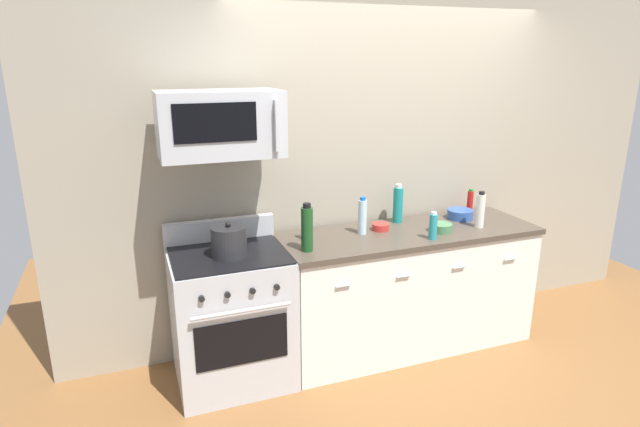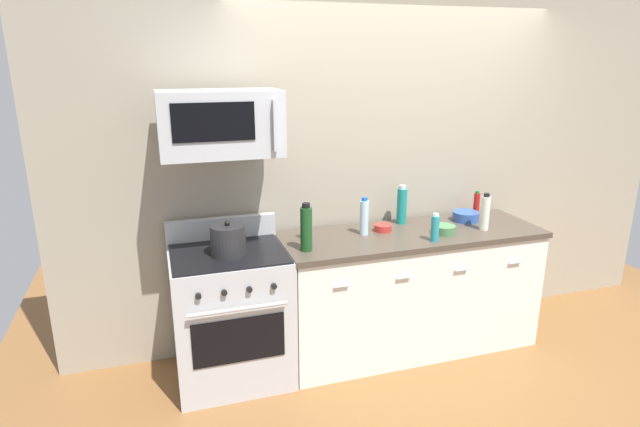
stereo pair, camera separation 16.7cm
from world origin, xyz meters
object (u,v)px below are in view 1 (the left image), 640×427
at_px(range_oven, 232,316).
at_px(bowl_blue_mixing, 460,214).
at_px(bottle_soy_sauce_dark, 307,226).
at_px(bottle_vinegar_white, 480,210).
at_px(bottle_wine_green, 307,228).
at_px(microwave, 220,124).
at_px(bowl_red_small, 380,227).
at_px(bowl_green_glaze, 441,227).
at_px(bottle_sparkling_teal, 398,204).
at_px(bottle_dish_soap, 433,226).
at_px(bottle_water_clear, 362,216).
at_px(stockpot, 229,242).
at_px(bottle_hot_sauce_red, 470,202).

xyz_separation_m(range_oven, bowl_blue_mixing, (1.86, 0.12, 0.49)).
bearing_deg(bottle_soy_sauce_dark, bottle_vinegar_white, -8.10).
xyz_separation_m(bottle_wine_green, bowl_blue_mixing, (1.36, 0.25, -0.11)).
xyz_separation_m(microwave, bowl_red_small, (1.14, 0.04, -0.80)).
height_order(microwave, bottle_wine_green, microwave).
relative_size(range_oven, bowl_green_glaze, 6.68).
xyz_separation_m(bottle_sparkling_teal, bowl_blue_mixing, (0.51, -0.09, -0.10)).
height_order(bottle_sparkling_teal, bowl_red_small, bottle_sparkling_teal).
distance_m(bottle_dish_soap, bottle_sparkling_teal, 0.44).
height_order(range_oven, bottle_sparkling_teal, bottle_sparkling_teal).
height_order(bottle_vinegar_white, bottle_water_clear, bottle_vinegar_white).
height_order(bottle_dish_soap, bowl_red_small, bottle_dish_soap).
xyz_separation_m(bottle_vinegar_white, bottle_sparkling_teal, (-0.51, 0.33, 0.01)).
bearing_deg(bottle_wine_green, range_oven, 165.67).
xyz_separation_m(bottle_water_clear, stockpot, (-0.98, -0.11, -0.03)).
height_order(range_oven, bottle_hot_sauce_red, bottle_hot_sauce_red).
relative_size(range_oven, bottle_soy_sauce_dark, 5.19).
bearing_deg(bottle_sparkling_teal, bottle_wine_green, -158.17).
height_order(range_oven, bottle_wine_green, bottle_wine_green).
relative_size(bottle_sparkling_teal, bowl_green_glaze, 1.87).
bearing_deg(bowl_red_small, stockpot, -173.05).
bearing_deg(stockpot, bottle_vinegar_white, -1.77).
distance_m(bottle_dish_soap, bottle_hot_sauce_red, 0.74).
distance_m(microwave, bottle_soy_sauce_dark, 0.93).
bearing_deg(bottle_water_clear, bottle_soy_sauce_dark, 177.86).
height_order(microwave, bowl_green_glaze, microwave).
distance_m(microwave, bottle_dish_soap, 1.60).
distance_m(bowl_red_small, stockpot, 1.15).
height_order(bottle_sparkling_teal, bowl_blue_mixing, bottle_sparkling_teal).
xyz_separation_m(bottle_dish_soap, bowl_green_glaze, (0.15, 0.12, -0.06)).
distance_m(bottle_water_clear, bowl_red_small, 0.19).
xyz_separation_m(bottle_water_clear, bowl_red_small, (0.16, 0.03, -0.10)).
distance_m(bowl_green_glaze, bowl_red_small, 0.44).
distance_m(microwave, bowl_red_small, 1.40).
height_order(bottle_hot_sauce_red, bottle_water_clear, bottle_water_clear).
xyz_separation_m(bottle_sparkling_teal, bowl_green_glaze, (0.19, -0.31, -0.11)).
bearing_deg(bowl_red_small, bottle_hot_sauce_red, 7.62).
height_order(range_oven, bowl_red_small, range_oven).
bearing_deg(bowl_green_glaze, bowl_red_small, 155.15).
bearing_deg(bottle_dish_soap, bowl_blue_mixing, 36.33).
height_order(bottle_dish_soap, bottle_sparkling_teal, bottle_sparkling_teal).
relative_size(range_oven, bottle_dish_soap, 5.40).
bearing_deg(bowl_red_small, bowl_green_glaze, -24.85).
bearing_deg(stockpot, bottle_hot_sauce_red, 7.24).
height_order(bottle_dish_soap, bottle_water_clear, bottle_water_clear).
height_order(bottle_soy_sauce_dark, stockpot, stockpot).
relative_size(bottle_vinegar_white, bottle_soy_sauce_dark, 1.34).
bearing_deg(bottle_wine_green, bottle_dish_soap, -5.98).
bearing_deg(bottle_hot_sauce_red, bowl_blue_mixing, -151.34).
distance_m(bottle_soy_sauce_dark, bottle_hot_sauce_red, 1.44).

